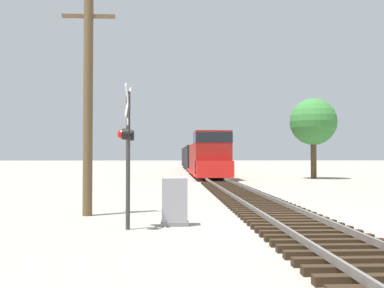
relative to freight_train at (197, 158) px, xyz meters
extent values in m
plane|color=gray|center=(0.00, -46.27, -1.81)|extent=(400.00, 400.00, 0.00)
cube|color=black|center=(0.00, -51.97, -1.73)|extent=(2.60, 0.22, 0.16)
cube|color=black|center=(0.00, -51.37, -1.73)|extent=(2.60, 0.22, 0.16)
cube|color=black|center=(0.00, -50.77, -1.73)|extent=(2.60, 0.22, 0.16)
cube|color=black|center=(0.00, -50.17, -1.73)|extent=(2.60, 0.22, 0.16)
cube|color=black|center=(0.00, -49.57, -1.73)|extent=(2.60, 0.22, 0.16)
cube|color=black|center=(0.00, -48.97, -1.73)|extent=(2.60, 0.22, 0.16)
cube|color=black|center=(0.00, -48.37, -1.73)|extent=(2.60, 0.22, 0.16)
cube|color=black|center=(0.00, -47.77, -1.73)|extent=(2.60, 0.22, 0.16)
cube|color=black|center=(0.00, -47.17, -1.73)|extent=(2.60, 0.22, 0.16)
cube|color=black|center=(0.00, -46.57, -1.73)|extent=(2.60, 0.22, 0.16)
cube|color=black|center=(0.00, -45.97, -1.73)|extent=(2.60, 0.22, 0.16)
cube|color=black|center=(0.00, -45.37, -1.73)|extent=(2.60, 0.22, 0.16)
cube|color=black|center=(0.00, -44.77, -1.73)|extent=(2.60, 0.22, 0.16)
cube|color=black|center=(0.00, -44.17, -1.73)|extent=(2.60, 0.22, 0.16)
cube|color=black|center=(0.00, -43.57, -1.73)|extent=(2.60, 0.22, 0.16)
cube|color=black|center=(0.00, -42.97, -1.73)|extent=(2.60, 0.22, 0.16)
cube|color=black|center=(0.00, -42.37, -1.73)|extent=(2.60, 0.22, 0.16)
cube|color=black|center=(0.00, -41.77, -1.73)|extent=(2.60, 0.22, 0.16)
cube|color=black|center=(0.00, -41.17, -1.73)|extent=(2.60, 0.22, 0.16)
cube|color=black|center=(0.00, -40.57, -1.73)|extent=(2.60, 0.22, 0.16)
cube|color=black|center=(0.00, -39.97, -1.73)|extent=(2.60, 0.22, 0.16)
cube|color=black|center=(0.00, -39.37, -1.73)|extent=(2.60, 0.22, 0.16)
cube|color=black|center=(0.00, -38.77, -1.73)|extent=(2.60, 0.22, 0.16)
cube|color=black|center=(0.00, -38.17, -1.73)|extent=(2.60, 0.22, 0.16)
cube|color=black|center=(0.00, -37.57, -1.73)|extent=(2.60, 0.22, 0.16)
cube|color=black|center=(0.00, -36.97, -1.73)|extent=(2.60, 0.22, 0.16)
cube|color=black|center=(0.00, -36.37, -1.73)|extent=(2.60, 0.22, 0.16)
cube|color=black|center=(0.00, -35.77, -1.73)|extent=(2.60, 0.22, 0.16)
cube|color=black|center=(0.00, -35.17, -1.73)|extent=(2.60, 0.22, 0.16)
cube|color=black|center=(0.00, -34.57, -1.73)|extent=(2.60, 0.22, 0.16)
cube|color=black|center=(0.00, -33.97, -1.73)|extent=(2.60, 0.22, 0.16)
cube|color=black|center=(0.00, -33.37, -1.73)|extent=(2.60, 0.22, 0.16)
cube|color=black|center=(0.00, -32.77, -1.73)|extent=(2.60, 0.22, 0.16)
cube|color=black|center=(0.00, -32.17, -1.73)|extent=(2.60, 0.22, 0.16)
cube|color=black|center=(0.00, -31.57, -1.73)|extent=(2.60, 0.22, 0.16)
cube|color=black|center=(0.00, -30.97, -1.73)|extent=(2.60, 0.22, 0.16)
cube|color=black|center=(0.00, -30.37, -1.73)|extent=(2.60, 0.22, 0.16)
cube|color=black|center=(0.00, -29.77, -1.73)|extent=(2.60, 0.22, 0.16)
cube|color=black|center=(0.00, -29.17, -1.73)|extent=(2.60, 0.22, 0.16)
cube|color=black|center=(0.00, -28.57, -1.73)|extent=(2.60, 0.22, 0.16)
cube|color=black|center=(0.00, -27.97, -1.73)|extent=(2.60, 0.22, 0.16)
cube|color=black|center=(0.00, -27.37, -1.73)|extent=(2.60, 0.22, 0.16)
cube|color=black|center=(0.00, -26.77, -1.73)|extent=(2.60, 0.22, 0.16)
cube|color=slate|center=(-0.72, -46.27, -1.58)|extent=(0.07, 160.00, 0.15)
cube|color=slate|center=(0.72, -46.27, -1.58)|extent=(0.07, 160.00, 0.15)
cube|color=maroon|center=(0.00, -11.88, -0.01)|extent=(2.53, 13.56, 2.97)
cube|color=maroon|center=(0.00, -21.37, 0.40)|extent=(2.97, 4.26, 3.81)
cube|color=black|center=(0.00, -21.37, 1.74)|extent=(3.00, 4.30, 0.84)
cube|color=red|center=(0.00, -23.50, -0.83)|extent=(2.97, 1.94, 1.33)
cube|color=red|center=(0.00, -14.78, -1.38)|extent=(3.03, 18.98, 0.24)
cube|color=black|center=(0.00, -21.08, -1.31)|extent=(1.58, 2.20, 1.00)
cube|color=black|center=(0.00, -8.49, -1.31)|extent=(1.58, 2.20, 1.00)
cube|color=black|center=(0.00, 3.35, 0.06)|extent=(2.82, 14.34, 3.12)
cube|color=black|center=(0.00, -1.31, -1.36)|extent=(1.58, 2.20, 0.90)
cube|color=black|center=(0.00, 8.01, -1.36)|extent=(1.58, 2.20, 0.90)
cube|color=black|center=(0.00, 18.97, 0.06)|extent=(2.82, 14.34, 3.12)
cube|color=black|center=(0.00, 14.31, -1.36)|extent=(1.58, 2.20, 0.90)
cube|color=black|center=(0.00, 23.63, -1.36)|extent=(1.58, 2.20, 0.90)
cylinder|color=#333333|center=(-4.68, -47.07, 0.09)|extent=(0.12, 0.12, 3.80)
cube|color=white|center=(-4.68, -47.07, 1.69)|extent=(0.10, 0.93, 0.93)
cube|color=white|center=(-4.68, -47.07, 1.69)|extent=(0.10, 0.93, 0.93)
cube|color=black|center=(-4.68, -47.07, 0.79)|extent=(0.12, 0.86, 0.06)
cylinder|color=black|center=(-4.65, -46.73, 0.79)|extent=(0.20, 0.31, 0.30)
sphere|color=red|center=(-4.75, -46.72, 0.79)|extent=(0.26, 0.26, 0.26)
cylinder|color=black|center=(-4.71, -47.42, 0.79)|extent=(0.20, 0.31, 0.30)
sphere|color=red|center=(-4.81, -47.42, 0.79)|extent=(0.26, 0.26, 0.26)
cube|color=white|center=(-4.68, -47.07, 1.14)|extent=(0.05, 0.32, 0.20)
cube|color=slate|center=(-3.39, -46.40, -1.75)|extent=(0.80, 0.55, 0.12)
cube|color=#939399|center=(-3.39, -46.40, -1.06)|extent=(0.73, 0.50, 1.25)
cylinder|color=brown|center=(-6.32, -44.12, 1.89)|extent=(0.32, 0.32, 7.40)
cube|color=brown|center=(-6.32, -44.12, 4.99)|extent=(1.80, 0.12, 0.12)
cylinder|color=#473521|center=(9.33, -19.73, 0.12)|extent=(0.52, 0.52, 3.87)
sphere|color=#337533|center=(9.33, -19.73, 3.32)|extent=(4.21, 4.21, 4.21)
camera|label=1|loc=(-3.51, -59.48, 0.20)|focal=42.00mm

